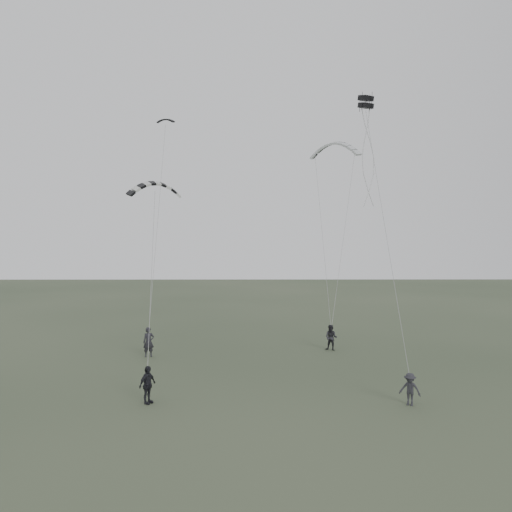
{
  "coord_description": "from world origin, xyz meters",
  "views": [
    {
      "loc": [
        0.79,
        -25.95,
        7.89
      ],
      "look_at": [
        0.93,
        6.05,
        6.77
      ],
      "focal_mm": 35.0,
      "sensor_mm": 36.0,
      "label": 1
    }
  ],
  "objects_px": {
    "kite_box": "(366,102)",
    "kite_pale_large": "(335,143)",
    "flyer_center": "(147,385)",
    "flyer_far": "(410,389)",
    "flyer_left": "(149,342)",
    "flyer_right": "(331,338)",
    "kite_dark_small": "(166,120)",
    "kite_striped": "(155,183)"
  },
  "relations": [
    {
      "from": "kite_dark_small",
      "to": "kite_pale_large",
      "type": "bearing_deg",
      "value": 21.65
    },
    {
      "from": "kite_dark_small",
      "to": "flyer_far",
      "type": "bearing_deg",
      "value": -35.74
    },
    {
      "from": "flyer_left",
      "to": "kite_striped",
      "type": "xyz_separation_m",
      "value": [
        0.82,
        -1.63,
        10.37
      ]
    },
    {
      "from": "flyer_far",
      "to": "kite_pale_large",
      "type": "bearing_deg",
      "value": 122.36
    },
    {
      "from": "flyer_far",
      "to": "kite_box",
      "type": "height_order",
      "value": "kite_box"
    },
    {
      "from": "kite_pale_large",
      "to": "flyer_right",
      "type": "bearing_deg",
      "value": -72.3
    },
    {
      "from": "flyer_left",
      "to": "kite_striped",
      "type": "distance_m",
      "value": 10.53
    },
    {
      "from": "flyer_right",
      "to": "kite_dark_small",
      "type": "xyz_separation_m",
      "value": [
        -12.22,
        3.64,
        16.11
      ]
    },
    {
      "from": "flyer_left",
      "to": "kite_dark_small",
      "type": "xyz_separation_m",
      "value": [
        0.26,
        5.48,
        16.02
      ]
    },
    {
      "from": "flyer_right",
      "to": "kite_box",
      "type": "bearing_deg",
      "value": -46.31
    },
    {
      "from": "flyer_left",
      "to": "kite_dark_small",
      "type": "relative_size",
      "value": 1.46
    },
    {
      "from": "flyer_right",
      "to": "kite_dark_small",
      "type": "bearing_deg",
      "value": -169.03
    },
    {
      "from": "flyer_far",
      "to": "flyer_left",
      "type": "bearing_deg",
      "value": 175.68
    },
    {
      "from": "kite_striped",
      "to": "kite_pale_large",
      "type": "bearing_deg",
      "value": 12.33
    },
    {
      "from": "kite_dark_small",
      "to": "kite_pale_large",
      "type": "relative_size",
      "value": 0.32
    },
    {
      "from": "kite_dark_small",
      "to": "kite_striped",
      "type": "relative_size",
      "value": 0.4
    },
    {
      "from": "flyer_center",
      "to": "flyer_far",
      "type": "relative_size",
      "value": 1.18
    },
    {
      "from": "kite_striped",
      "to": "kite_box",
      "type": "height_order",
      "value": "kite_box"
    },
    {
      "from": "kite_pale_large",
      "to": "kite_box",
      "type": "bearing_deg",
      "value": -60.72
    },
    {
      "from": "flyer_left",
      "to": "kite_striped",
      "type": "bearing_deg",
      "value": -81.53
    },
    {
      "from": "kite_dark_small",
      "to": "kite_box",
      "type": "bearing_deg",
      "value": -19.7
    },
    {
      "from": "kite_box",
      "to": "kite_pale_large",
      "type": "bearing_deg",
      "value": 60.27
    },
    {
      "from": "flyer_right",
      "to": "kite_box",
      "type": "height_order",
      "value": "kite_box"
    },
    {
      "from": "kite_striped",
      "to": "flyer_left",
      "type": "bearing_deg",
      "value": 92.35
    },
    {
      "from": "flyer_center",
      "to": "flyer_right",
      "type": "bearing_deg",
      "value": -13.5
    },
    {
      "from": "flyer_left",
      "to": "flyer_right",
      "type": "distance_m",
      "value": 12.62
    },
    {
      "from": "kite_pale_large",
      "to": "flyer_far",
      "type": "bearing_deg",
      "value": -59.08
    },
    {
      "from": "flyer_center",
      "to": "kite_pale_large",
      "type": "relative_size",
      "value": 0.43
    },
    {
      "from": "kite_dark_small",
      "to": "kite_box",
      "type": "distance_m",
      "value": 15.83
    },
    {
      "from": "flyer_center",
      "to": "kite_dark_small",
      "type": "distance_m",
      "value": 22.03
    },
    {
      "from": "flyer_right",
      "to": "kite_striped",
      "type": "xyz_separation_m",
      "value": [
        -11.66,
        -3.47,
        10.46
      ]
    },
    {
      "from": "flyer_left",
      "to": "kite_box",
      "type": "distance_m",
      "value": 20.66
    },
    {
      "from": "flyer_left",
      "to": "kite_box",
      "type": "relative_size",
      "value": 2.69
    },
    {
      "from": "flyer_right",
      "to": "flyer_far",
      "type": "bearing_deg",
      "value": -53.04
    },
    {
      "from": "flyer_left",
      "to": "flyer_right",
      "type": "bearing_deg",
      "value": -9.81
    },
    {
      "from": "flyer_left",
      "to": "kite_striped",
      "type": "relative_size",
      "value": 0.59
    },
    {
      "from": "flyer_center",
      "to": "flyer_far",
      "type": "xyz_separation_m",
      "value": [
        12.47,
        -0.31,
        -0.14
      ]
    },
    {
      "from": "flyer_right",
      "to": "kite_pale_large",
      "type": "bearing_deg",
      "value": 106.86
    },
    {
      "from": "flyer_center",
      "to": "kite_striped",
      "type": "distance_m",
      "value": 13.11
    },
    {
      "from": "flyer_center",
      "to": "kite_pale_large",
      "type": "height_order",
      "value": "kite_pale_large"
    },
    {
      "from": "flyer_center",
      "to": "kite_box",
      "type": "height_order",
      "value": "kite_box"
    },
    {
      "from": "flyer_far",
      "to": "kite_pale_large",
      "type": "distance_m",
      "value": 23.12
    }
  ]
}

